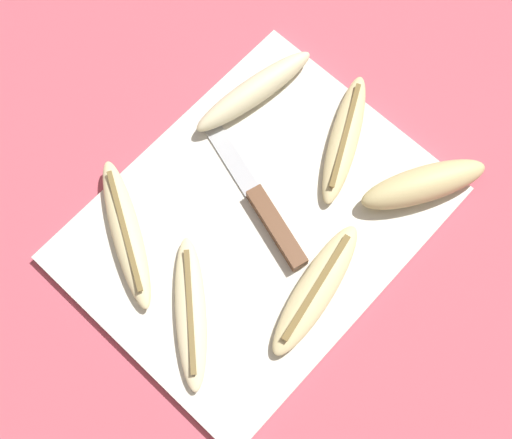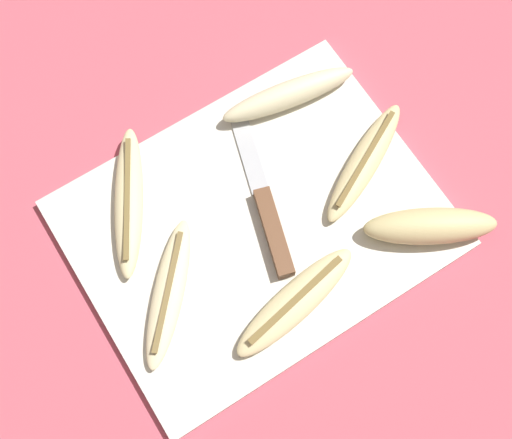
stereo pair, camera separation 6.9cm
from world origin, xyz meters
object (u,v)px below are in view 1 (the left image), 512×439
Objects in this scene: banana_ripe_center at (316,289)px; banana_spotted_left at (423,184)px; banana_cream_curved at (191,312)px; banana_soft_right at (126,233)px; knife at (269,216)px; banana_mellow_near at (344,138)px; banana_pale_long at (254,91)px.

banana_spotted_left is at bearing -3.31° from banana_ripe_center.
banana_soft_right is at bearing 82.69° from banana_cream_curved.
banana_spotted_left is at bearing -18.06° from banana_cream_curved.
banana_mellow_near is at bearing 16.52° from knife.
banana_pale_long reaches higher than banana_soft_right.
banana_spotted_left reaches higher than banana_soft_right.
banana_ripe_center reaches higher than banana_cream_curved.
banana_cream_curved is at bearing 143.41° from banana_ripe_center.
banana_ripe_center is 0.23m from banana_soft_right.
banana_spotted_left is 0.91× the size of banana_mellow_near.
banana_cream_curved is (-0.02, -0.12, -0.00)m from banana_soft_right.
knife is 1.39× the size of banana_cream_curved.
banana_ripe_center is 0.14m from banana_cream_curved.
banana_pale_long reaches higher than banana_ripe_center.
banana_soft_right reaches higher than knife.
banana_ripe_center is 0.19m from banana_mellow_near.
banana_pale_long is (-0.04, 0.23, -0.00)m from banana_spotted_left.
knife is 0.16m from banana_pale_long.
banana_pale_long is (0.25, 0.14, 0.01)m from banana_cream_curved.
banana_spotted_left reaches higher than banana_ripe_center.
banana_soft_right is at bearing 156.93° from knife.
banana_spotted_left reaches higher than banana_mellow_near.
banana_ripe_center is 1.17× the size of banana_cream_curved.
banana_mellow_near reaches higher than banana_cream_curved.
banana_spotted_left is (0.28, -0.22, 0.01)m from banana_soft_right.
banana_cream_curved is at bearing 161.94° from banana_spotted_left.
banana_ripe_center is 1.01× the size of banana_pale_long.
banana_soft_right is (-0.10, 0.21, -0.00)m from banana_ripe_center.
knife is at bearing 5.17° from banana_cream_curved.
banana_pale_long is (0.14, 0.22, 0.01)m from banana_ripe_center.
banana_spotted_left is (0.18, -0.01, 0.01)m from banana_ripe_center.
banana_soft_right is 0.12m from banana_cream_curved.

